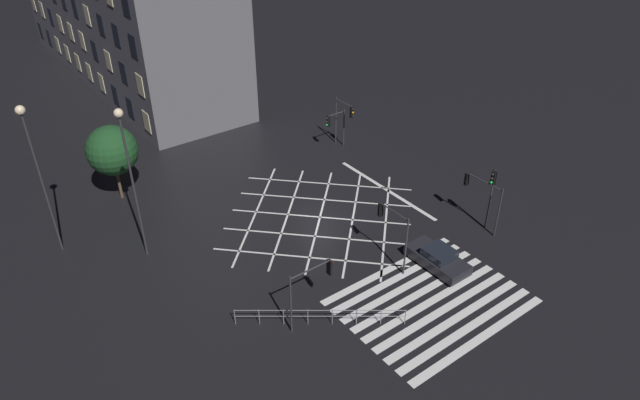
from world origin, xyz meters
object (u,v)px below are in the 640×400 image
Objects in this scene: traffic_light_se_main at (492,188)px; traffic_light_median_south at (392,223)px; street_tree_near at (112,150)px; traffic_light_se_cross at (480,191)px; traffic_light_ne_main at (334,123)px; street_lamp_west at (32,151)px; traffic_light_sw_main at (313,281)px; street_lamp_east at (128,158)px; waiting_car at (438,258)px; traffic_light_ne_cross at (345,114)px.

traffic_light_se_main reaches higher than traffic_light_median_south.
traffic_light_se_cross is at bearing -44.53° from street_tree_near.
traffic_light_median_south is (-6.83, -14.37, 0.59)m from traffic_light_ne_main.
traffic_light_ne_main is 23.42m from street_lamp_west.
traffic_light_se_cross is at bearing 3.27° from traffic_light_sw_main.
street_lamp_east is 5.71m from street_lamp_west.
street_lamp_west reaches higher than waiting_car.
traffic_light_se_main is at bearing -98.34° from traffic_light_median_south.
traffic_light_se_main is 1.18× the size of traffic_light_sw_main.
street_tree_near is 1.39× the size of waiting_car.
street_lamp_west reaches higher than street_tree_near.
traffic_light_sw_main is at bearing 0.39° from traffic_light_se_main.
street_lamp_west is 25.04m from waiting_car.
waiting_car is (8.94, -0.81, -2.22)m from traffic_light_sw_main.
traffic_light_ne_main is 0.74× the size of traffic_light_se_main.
traffic_light_ne_main is 17.17m from waiting_car.
traffic_light_ne_main is 0.87× the size of traffic_light_sw_main.
street_lamp_east reaches higher than street_tree_near.
street_lamp_west is (-9.34, 14.98, 4.39)m from traffic_light_sw_main.
street_tree_near reaches higher than waiting_car.
traffic_light_ne_cross is 1.03× the size of traffic_light_median_south.
traffic_light_ne_cross is 0.42× the size of street_lamp_west.
street_lamp_west is at bearing 49.50° from traffic_light_median_south.
traffic_light_ne_main is 15.57m from traffic_light_se_main.
street_lamp_west reaches higher than traffic_light_median_south.
street_tree_near reaches higher than traffic_light_se_cross.
traffic_light_ne_cross is 15.94m from traffic_light_median_south.
waiting_car is (-5.46, -1.64, -2.12)m from traffic_light_se_cross.
street_tree_near is at bearing -45.38° from traffic_light_se_main.
traffic_light_sw_main is at bearing -78.25° from street_tree_near.
traffic_light_se_main is at bearing -31.90° from street_lamp_west.
waiting_car is at bearing 106.68° from traffic_light_se_cross.
traffic_light_sw_main is (-6.75, -1.25, -0.17)m from traffic_light_median_south.
waiting_car is (18.28, -15.80, -6.61)m from street_lamp_west.
traffic_light_se_main is 0.45× the size of street_lamp_west.
traffic_light_median_south is 20.59m from street_tree_near.
traffic_light_ne_cross reaches higher than traffic_light_sw_main.
street_lamp_east reaches higher than traffic_light_ne_main.
traffic_light_sw_main is 19.27m from street_tree_near.
street_lamp_west reaches higher than traffic_light_ne_cross.
traffic_light_median_south is 0.71× the size of street_tree_near.
street_tree_near is (-10.67, 17.59, 0.91)m from traffic_light_median_south.
street_lamp_west is 7.43m from street_tree_near.
traffic_light_ne_cross is at bearing 0.61° from street_lamp_west.
traffic_light_se_cross is at bearing 93.17° from traffic_light_ne_main.
traffic_light_se_cross is 0.89× the size of waiting_car.
traffic_light_se_cross is 0.87× the size of traffic_light_ne_cross.
traffic_light_se_cross is 25.72m from street_tree_near.
traffic_light_median_south is at bearing -58.77° from street_tree_near.
traffic_light_ne_cross is at bearing 0.06° from traffic_light_se_cross.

